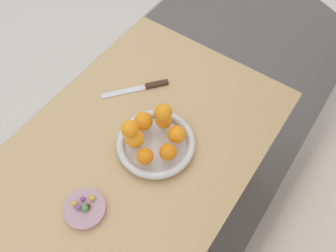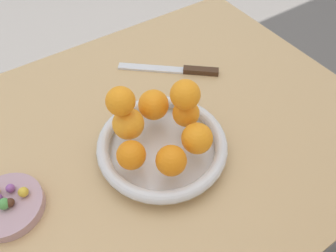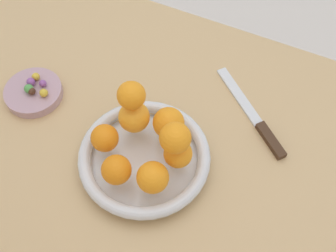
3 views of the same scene
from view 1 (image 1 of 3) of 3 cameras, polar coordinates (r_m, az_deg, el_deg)
The scene contains 20 objects.
ground_plane at distance 1.81m, azimuth -3.75°, elevation -14.81°, with size 6.00×6.00×0.00m, color slate.
dining_table at distance 1.21m, azimuth -5.48°, elevation -5.72°, with size 1.10×0.76×0.74m.
fruit_bowl at distance 1.11m, azimuth -2.13°, elevation -3.06°, with size 0.27×0.27×0.04m.
candy_dish at distance 1.06m, azimuth -14.23°, elevation -13.81°, with size 0.13×0.13×0.02m, color #B28C99.
orange_0 at distance 1.03m, azimuth -4.02°, elevation -5.29°, with size 0.05×0.05×0.05m, color orange.
orange_1 at distance 1.04m, azimuth 0.01°, elevation -4.54°, with size 0.06×0.06×0.06m, color orange.
orange_2 at distance 1.07m, azimuth 1.50°, elevation -1.45°, with size 0.06×0.06×0.06m, color orange.
orange_3 at distance 1.10m, azimuth -0.71°, elevation 0.95°, with size 0.06×0.06×0.06m, color orange.
orange_4 at distance 1.09m, azimuth -4.32°, elevation 0.81°, with size 0.06×0.06×0.06m, color orange.
orange_5 at distance 1.06m, azimuth -5.79°, elevation -2.09°, with size 0.06×0.06×0.06m, color orange.
orange_6 at distance 1.05m, azimuth -0.86°, elevation 2.39°, with size 0.06×0.06×0.06m, color orange.
orange_7 at distance 1.01m, azimuth -6.52°, elevation -0.59°, with size 0.06×0.06×0.06m, color orange.
candy_ball_0 at distance 1.04m, azimuth -14.26°, elevation -13.71°, with size 0.02×0.02×0.02m, color #4C9947.
candy_ball_1 at distance 1.04m, azimuth -13.13°, elevation -12.12°, with size 0.02×0.02×0.02m, color gold.
candy_ball_2 at distance 1.04m, azimuth -14.03°, elevation -13.56°, with size 0.02×0.02×0.02m, color gold.
candy_ball_3 at distance 1.04m, azimuth -15.39°, elevation -13.34°, with size 0.02×0.02×0.02m, color #8C4C99.
candy_ball_4 at distance 1.04m, azimuth -13.82°, elevation -13.45°, with size 0.02×0.02×0.02m, color #472819.
candy_ball_5 at distance 1.05m, azimuth -14.64°, elevation -12.17°, with size 0.02×0.02×0.02m, color #8C4C99.
candy_ball_6 at distance 1.05m, azimuth -15.93°, elevation -12.86°, with size 0.02×0.02×0.02m, color gold.
knife at distance 1.26m, azimuth -4.69°, elevation 6.65°, with size 0.21×0.18×0.01m.
Camera 1 is at (0.37, 0.40, 1.73)m, focal length 35.00 mm.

